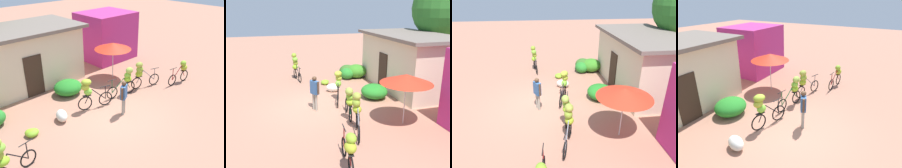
# 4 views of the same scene
# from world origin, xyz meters

# --- Properties ---
(ground_plane) EXTENTS (60.00, 60.00, 0.00)m
(ground_plane) POSITION_xyz_m (0.00, 0.00, 0.00)
(ground_plane) COLOR #A9725B
(building_low) EXTENTS (6.49, 3.51, 2.99)m
(building_low) POSITION_xyz_m (-1.50, 5.53, 1.51)
(building_low) COLOR beige
(building_low) RESTS_ON ground
(shop_pink) EXTENTS (3.20, 2.80, 2.98)m
(shop_pink) POSITION_xyz_m (4.59, 5.60, 1.49)
(shop_pink) COLOR #B92E7D
(shop_pink) RESTS_ON ground
(hedge_bush_by_door) EXTENTS (1.38, 1.29, 0.71)m
(hedge_bush_by_door) POSITION_xyz_m (-0.34, 3.02, 0.35)
(hedge_bush_by_door) COLOR #258126
(hedge_bush_by_door) RESTS_ON ground
(market_umbrella) EXTENTS (1.99, 1.99, 1.99)m
(market_umbrella) POSITION_xyz_m (2.62, 2.93, 1.82)
(market_umbrella) COLOR beige
(market_umbrella) RESTS_ON ground
(bicycle_leftmost) EXTENTS (1.58, 0.42, 1.64)m
(bicycle_leftmost) POSITION_xyz_m (-4.87, -0.27, 0.96)
(bicycle_leftmost) COLOR black
(bicycle_leftmost) RESTS_ON ground
(bicycle_near_pile) EXTENTS (1.58, 0.64, 1.46)m
(bicycle_near_pile) POSITION_xyz_m (-0.47, 1.20, 0.89)
(bicycle_near_pile) COLOR black
(bicycle_near_pile) RESTS_ON ground
(bicycle_center_loaded) EXTENTS (1.64, 0.45, 1.39)m
(bicycle_center_loaded) POSITION_xyz_m (1.66, 1.03, 0.81)
(bicycle_center_loaded) COLOR black
(bicycle_center_loaded) RESTS_ON ground
(bicycle_by_shop) EXTENTS (1.64, 0.55, 1.44)m
(bicycle_by_shop) POSITION_xyz_m (2.69, 0.96, 0.85)
(bicycle_by_shop) COLOR black
(bicycle_by_shop) RESTS_ON ground
(bicycle_rightmost) EXTENTS (1.57, 0.38, 1.19)m
(bicycle_rightmost) POSITION_xyz_m (4.81, -0.05, 0.70)
(bicycle_rightmost) COLOR black
(bicycle_rightmost) RESTS_ON ground
(banana_pile_on_ground) EXTENTS (0.66, 0.63, 0.27)m
(banana_pile_on_ground) POSITION_xyz_m (-3.27, 1.21, 0.13)
(banana_pile_on_ground) COLOR #8AB925
(banana_pile_on_ground) RESTS_ON ground
(produce_sack) EXTENTS (0.65, 0.81, 0.44)m
(produce_sack) POSITION_xyz_m (-1.88, 1.30, 0.22)
(produce_sack) COLOR silver
(produce_sack) RESTS_ON ground
(person_vendor) EXTENTS (0.52, 0.36, 1.54)m
(person_vendor) POSITION_xyz_m (0.30, -0.10, 0.94)
(person_vendor) COLOR gray
(person_vendor) RESTS_ON ground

